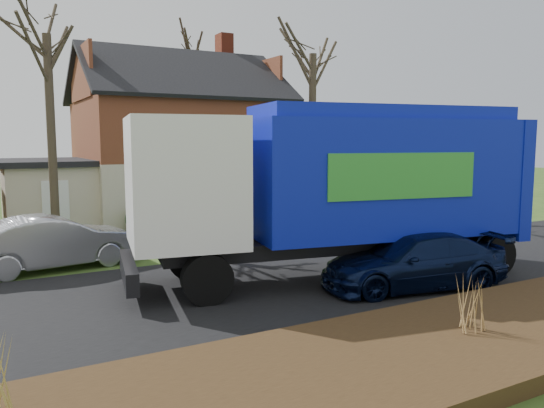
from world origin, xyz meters
TOP-DOWN VIEW (x-y plane):
  - ground at (0.00, 0.00)m, footprint 120.00×120.00m
  - road at (0.00, 0.00)m, footprint 80.00×7.00m
  - mulch_verge at (0.00, -5.30)m, footprint 80.00×3.50m
  - main_house at (1.49, 13.91)m, footprint 12.95×8.95m
  - garbage_truck at (1.60, -0.26)m, footprint 10.95×4.68m
  - silver_sedan at (-5.00, 4.53)m, footprint 4.85×2.31m
  - navy_wagon at (2.58, -1.95)m, footprint 5.00×2.90m
  - tree_front_west at (-4.42, 9.08)m, footprint 3.46×3.46m
  - tree_front_east at (7.63, 10.42)m, footprint 4.02×4.02m
  - tree_back at (5.56, 21.54)m, footprint 3.91×3.91m
  - grass_clump_mid at (0.79, -5.28)m, footprint 0.35×0.29m

SIDE VIEW (x-z plane):
  - ground at x=0.00m, z-range 0.00..0.00m
  - road at x=0.00m, z-range 0.00..0.02m
  - mulch_verge at x=0.00m, z-range 0.00..0.30m
  - navy_wagon at x=2.58m, z-range 0.00..1.36m
  - silver_sedan at x=-5.00m, z-range 0.00..1.54m
  - grass_clump_mid at x=0.79m, z-range 0.30..1.29m
  - garbage_truck at x=1.60m, z-range 0.35..4.90m
  - main_house at x=1.49m, z-range -0.60..8.66m
  - tree_front_west at x=-4.42m, z-range 3.33..13.61m
  - tree_front_east at x=7.63m, z-range 3.50..14.67m
  - tree_back at x=5.56m, z-range 4.13..16.52m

